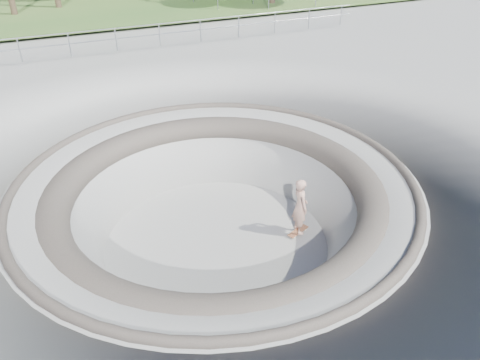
{
  "coord_description": "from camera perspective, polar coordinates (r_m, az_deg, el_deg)",
  "views": [
    {
      "loc": [
        -3.54,
        -9.48,
        6.24
      ],
      "look_at": [
        0.68,
        -0.05,
        -0.1
      ],
      "focal_mm": 35.0,
      "sensor_mm": 36.0,
      "label": 1
    }
  ],
  "objects": [
    {
      "name": "ground",
      "position": [
        11.89,
        -3.09,
        -0.18
      ],
      "size": [
        180.0,
        180.0,
        0.0
      ],
      "primitive_type": "plane",
      "color": "gray",
      "rests_on": "ground"
    },
    {
      "name": "skate_bowl",
      "position": [
        12.94,
        -2.86,
        -7.09
      ],
      "size": [
        14.0,
        14.0,
        4.1
      ],
      "color": "gray",
      "rests_on": "ground"
    },
    {
      "name": "distant_hills",
      "position": [
        68.35,
        -18.5,
        18.85
      ],
      "size": [
        103.2,
        45.0,
        28.6
      ],
      "color": "olive",
      "rests_on": "ground"
    },
    {
      "name": "safety_railing",
      "position": [
        22.47,
        -14.88,
        16.24
      ],
      "size": [
        25.0,
        0.06,
        1.03
      ],
      "color": "gray",
      "rests_on": "ground"
    },
    {
      "name": "skateboard",
      "position": [
        13.29,
        7.1,
        -6.22
      ],
      "size": [
        0.75,
        0.46,
        0.07
      ],
      "color": "#995B3D",
      "rests_on": "ground"
    },
    {
      "name": "skater",
      "position": [
        12.79,
        7.35,
        -3.22
      ],
      "size": [
        0.47,
        0.65,
        1.66
      ],
      "primitive_type": "imported",
      "rotation": [
        0.0,
        0.0,
        1.45
      ],
      "color": "tan",
      "rests_on": "skateboard"
    }
  ]
}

